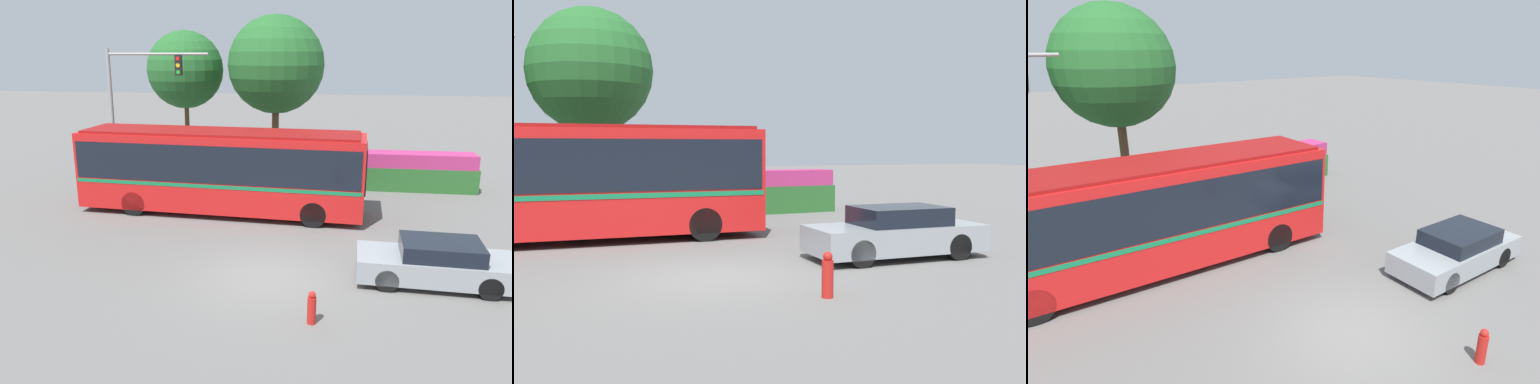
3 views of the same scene
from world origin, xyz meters
TOP-DOWN VIEW (x-y plane):
  - ground_plane at (0.00, 0.00)m, footprint 140.00×140.00m
  - city_bus at (-2.64, 6.00)m, footprint 11.80×3.26m
  - sedan_foreground at (4.91, 0.23)m, footprint 4.51×1.96m
  - traffic_light_pole at (-7.50, 9.10)m, footprint 4.85×0.24m
  - flowering_hedge at (4.84, 10.89)m, footprint 7.87×1.33m
  - street_tree_left at (-6.21, 13.65)m, footprint 4.18×4.18m
  - street_tree_centre at (-1.12, 12.66)m, footprint 4.96×4.96m
  - fire_hydrant at (1.47, -2.55)m, footprint 0.22×0.22m

SIDE VIEW (x-z plane):
  - ground_plane at x=0.00m, z-range 0.00..0.00m
  - fire_hydrant at x=1.47m, z-range -0.02..0.84m
  - sedan_foreground at x=4.91m, z-range -0.02..1.27m
  - flowering_hedge at x=4.84m, z-range -0.01..1.80m
  - city_bus at x=-2.64m, z-range 0.23..3.66m
  - traffic_light_pole at x=-7.50m, z-range 1.07..7.72m
  - street_tree_left at x=-6.21m, z-range 1.73..9.39m
  - street_tree_centre at x=-1.12m, z-range 1.68..10.04m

